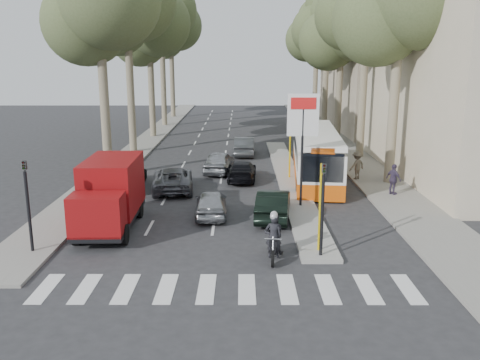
# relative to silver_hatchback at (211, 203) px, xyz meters

# --- Properties ---
(ground) EXTENTS (120.00, 120.00, 0.00)m
(ground) POSITION_rel_silver_hatchback_xyz_m (1.10, -3.76, -0.62)
(ground) COLOR #28282B
(ground) RESTS_ON ground
(sidewalk_right) EXTENTS (3.20, 70.00, 0.12)m
(sidewalk_right) POSITION_rel_silver_hatchback_xyz_m (9.70, 21.24, -0.56)
(sidewalk_right) COLOR gray
(sidewalk_right) RESTS_ON ground
(median_left) EXTENTS (2.40, 64.00, 0.12)m
(median_left) POSITION_rel_silver_hatchback_xyz_m (-6.90, 24.24, -0.56)
(median_left) COLOR gray
(median_left) RESTS_ON ground
(traffic_island) EXTENTS (1.50, 26.00, 0.16)m
(traffic_island) POSITION_rel_silver_hatchback_xyz_m (4.35, 7.24, -0.54)
(traffic_island) COLOR gray
(traffic_island) RESTS_ON ground
(building_far) EXTENTS (11.00, 20.00, 16.00)m
(building_far) POSITION_rel_silver_hatchback_xyz_m (16.60, 30.24, 7.38)
(building_far) COLOR #B7A88E
(building_far) RESTS_ON ground
(billboard) EXTENTS (1.50, 12.10, 5.60)m
(billboard) POSITION_rel_silver_hatchback_xyz_m (4.35, 1.24, 3.09)
(billboard) COLOR yellow
(billboard) RESTS_ON ground
(traffic_light_island) EXTENTS (0.16, 0.41, 3.60)m
(traffic_light_island) POSITION_rel_silver_hatchback_xyz_m (4.35, -5.26, 1.87)
(traffic_light_island) COLOR black
(traffic_light_island) RESTS_ON ground
(traffic_light_left) EXTENTS (0.16, 0.41, 3.60)m
(traffic_light_left) POSITION_rel_silver_hatchback_xyz_m (-6.50, -4.76, 1.87)
(traffic_light_left) COLOR black
(traffic_light_left) RESTS_ON ground
(tree_l_a) EXTENTS (7.40, 7.20, 14.10)m
(tree_l_a) POSITION_rel_silver_hatchback_xyz_m (-6.77, 8.35, 9.77)
(tree_l_a) COLOR #6B604C
(tree_l_a) RESTS_ON ground
(tree_l_b) EXTENTS (7.40, 7.20, 14.88)m
(tree_l_b) POSITION_rel_silver_hatchback_xyz_m (-6.87, 16.35, 10.46)
(tree_l_b) COLOR #6B604C
(tree_l_b) RESTS_ON ground
(tree_l_c) EXTENTS (7.40, 7.20, 13.71)m
(tree_l_c) POSITION_rel_silver_hatchback_xyz_m (-6.67, 24.35, 9.42)
(tree_l_c) COLOR #6B604C
(tree_l_c) RESTS_ON ground
(tree_l_d) EXTENTS (7.40, 7.20, 15.66)m
(tree_l_d) POSITION_rel_silver_hatchback_xyz_m (-6.77, 32.35, 11.15)
(tree_l_d) COLOR #6B604C
(tree_l_d) RESTS_ON ground
(tree_l_e) EXTENTS (7.40, 7.20, 14.49)m
(tree_l_e) POSITION_rel_silver_hatchback_xyz_m (-6.87, 40.35, 10.11)
(tree_l_e) COLOR #6B604C
(tree_l_e) RESTS_ON ground
(tree_r_c) EXTENTS (7.40, 7.20, 13.32)m
(tree_r_c) POSITION_rel_silver_hatchback_xyz_m (10.13, 22.35, 9.08)
(tree_r_c) COLOR #6B604C
(tree_r_c) RESTS_ON ground
(tree_r_d) EXTENTS (7.40, 7.20, 14.88)m
(tree_r_d) POSITION_rel_silver_hatchback_xyz_m (10.23, 30.35, 10.46)
(tree_r_d) COLOR #6B604C
(tree_r_d) RESTS_ON ground
(tree_r_e) EXTENTS (7.40, 7.20, 14.10)m
(tree_r_e) POSITION_rel_silver_hatchback_xyz_m (10.33, 38.35, 9.77)
(tree_r_e) COLOR #6B604C
(tree_r_e) RESTS_ON ground
(silver_hatchback) EXTENTS (1.62, 3.68, 1.23)m
(silver_hatchback) POSITION_rel_silver_hatchback_xyz_m (0.00, 0.00, 0.00)
(silver_hatchback) COLOR #9A9DA1
(silver_hatchback) RESTS_ON ground
(dark_hatchback) EXTENTS (1.93, 4.26, 1.36)m
(dark_hatchback) POSITION_rel_silver_hatchback_xyz_m (2.90, -0.36, 0.06)
(dark_hatchback) COLOR black
(dark_hatchback) RESTS_ON ground
(queue_car_a) EXTENTS (2.64, 4.85, 1.29)m
(queue_car_a) POSITION_rel_silver_hatchback_xyz_m (-2.40, 4.72, 0.03)
(queue_car_a) COLOR #54565D
(queue_car_a) RESTS_ON ground
(queue_car_b) EXTENTS (1.83, 4.15, 1.18)m
(queue_car_b) POSITION_rel_silver_hatchback_xyz_m (1.47, 7.13, -0.02)
(queue_car_b) COLOR black
(queue_car_b) RESTS_ON ground
(queue_car_c) EXTENTS (2.14, 4.29, 1.40)m
(queue_car_c) POSITION_rel_silver_hatchback_xyz_m (0.00, 9.24, 0.09)
(queue_car_c) COLOR #9DA0A4
(queue_car_c) RESTS_ON ground
(queue_car_d) EXTENTS (1.61, 4.27, 1.39)m
(queue_car_d) POSITION_rel_silver_hatchback_xyz_m (1.67, 15.22, 0.08)
(queue_car_d) COLOR #45484C
(queue_car_d) RESTS_ON ground
(queue_car_e) EXTENTS (2.10, 4.86, 1.39)m
(queue_car_e) POSITION_rel_silver_hatchback_xyz_m (-5.20, 5.24, 0.08)
(queue_car_e) COLOR black
(queue_car_e) RESTS_ON ground
(red_truck) EXTENTS (2.25, 5.62, 2.97)m
(red_truck) POSITION_rel_silver_hatchback_xyz_m (-4.22, -1.77, 0.96)
(red_truck) COLOR black
(red_truck) RESTS_ON ground
(city_bus) EXTENTS (3.38, 11.41, 2.96)m
(city_bus) POSITION_rel_silver_hatchback_xyz_m (5.95, 7.59, 0.94)
(city_bus) COLOR #E2570C
(city_bus) RESTS_ON ground
(motorcycle) EXTENTS (0.79, 2.09, 1.78)m
(motorcycle) POSITION_rel_silver_hatchback_xyz_m (2.62, -5.04, 0.19)
(motorcycle) COLOR black
(motorcycle) RESTS_ON ground
(pedestrian_near) EXTENTS (0.91, 1.07, 1.65)m
(pedestrian_near) POSITION_rel_silver_hatchback_xyz_m (9.53, 3.42, 0.33)
(pedestrian_near) COLOR #413652
(pedestrian_near) RESTS_ON sidewalk_right
(pedestrian_far) EXTENTS (1.17, 1.00, 1.68)m
(pedestrian_far) POSITION_rel_silver_hatchback_xyz_m (8.36, 6.94, 0.35)
(pedestrian_far) COLOR brown
(pedestrian_far) RESTS_ON sidewalk_right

